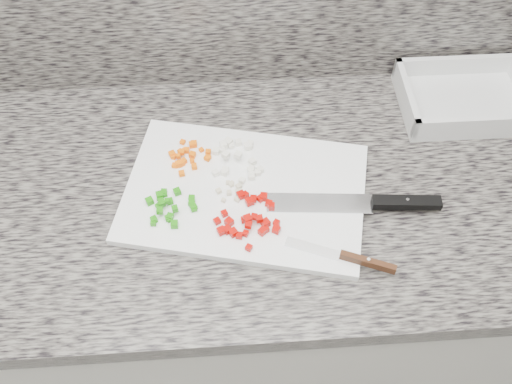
% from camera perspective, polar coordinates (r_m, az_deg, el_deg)
% --- Properties ---
extents(cabinet, '(3.92, 0.62, 0.86)m').
position_cam_1_polar(cabinet, '(1.50, -3.35, -10.28)').
color(cabinet, beige).
rests_on(cabinet, ground).
extents(countertop, '(3.96, 0.64, 0.04)m').
position_cam_1_polar(countertop, '(1.11, -4.44, -0.05)').
color(countertop, slate).
rests_on(countertop, cabinet).
extents(cutting_board, '(0.50, 0.39, 0.01)m').
position_cam_1_polar(cutting_board, '(1.08, -1.14, -0.07)').
color(cutting_board, white).
rests_on(cutting_board, countertop).
extents(carrot_pile, '(0.08, 0.09, 0.02)m').
position_cam_1_polar(carrot_pile, '(1.12, -6.91, 3.62)').
color(carrot_pile, '#FB6705').
rests_on(carrot_pile, cutting_board).
extents(onion_pile, '(0.10, 0.11, 0.02)m').
position_cam_1_polar(onion_pile, '(1.11, -1.95, 3.44)').
color(onion_pile, white).
rests_on(onion_pile, cutting_board).
extents(green_pepper_pile, '(0.10, 0.09, 0.02)m').
position_cam_1_polar(green_pepper_pile, '(1.05, -8.64, -1.41)').
color(green_pepper_pile, '#1E850C').
rests_on(green_pepper_pile, cutting_board).
extents(red_pepper_pile, '(0.12, 0.13, 0.02)m').
position_cam_1_polar(red_pepper_pile, '(1.03, -0.64, -2.62)').
color(red_pepper_pile, '#B40802').
rests_on(red_pepper_pile, cutting_board).
extents(garlic_pile, '(0.05, 0.05, 0.01)m').
position_cam_1_polar(garlic_pile, '(1.06, -2.33, 0.09)').
color(garlic_pile, beige).
rests_on(garlic_pile, cutting_board).
extents(chef_knife, '(0.32, 0.06, 0.02)m').
position_cam_1_polar(chef_knife, '(1.07, 11.95, -1.06)').
color(chef_knife, silver).
rests_on(chef_knife, cutting_board).
extents(paring_knife, '(0.19, 0.09, 0.02)m').
position_cam_1_polar(paring_knife, '(1.00, 9.73, -6.58)').
color(paring_knife, silver).
rests_on(paring_knife, cutting_board).
extents(tray, '(0.27, 0.20, 0.06)m').
position_cam_1_polar(tray, '(1.30, 20.11, 8.69)').
color(tray, silver).
rests_on(tray, countertop).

